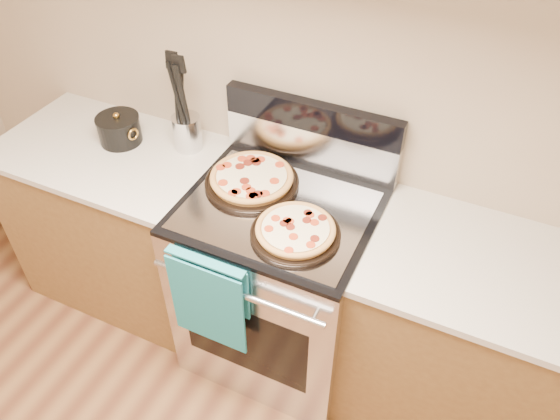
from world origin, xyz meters
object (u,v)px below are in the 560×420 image
at_px(utensil_crock, 187,132).
at_px(pepperoni_pizza_back, 252,179).
at_px(range_body, 280,284).
at_px(pepperoni_pizza_front, 296,231).
at_px(saucepan, 120,130).

bearing_deg(utensil_crock, pepperoni_pizza_back, -18.69).
bearing_deg(range_body, pepperoni_pizza_back, 156.29).
bearing_deg(pepperoni_pizza_front, utensil_crock, 153.79).
relative_size(pepperoni_pizza_front, utensil_crock, 2.10).
bearing_deg(pepperoni_pizza_front, saucepan, 166.18).
distance_m(pepperoni_pizza_front, saucepan, 1.01).
bearing_deg(range_body, utensil_crock, 159.81).
xyz_separation_m(pepperoni_pizza_front, saucepan, (-0.98, 0.24, 0.02)).
bearing_deg(saucepan, pepperoni_pizza_front, -13.82).
bearing_deg(range_body, pepperoni_pizza_front, -46.06).
relative_size(pepperoni_pizza_back, utensil_crock, 2.42).
relative_size(pepperoni_pizza_front, saucepan, 1.75).
relative_size(range_body, pepperoni_pizza_front, 2.72).
bearing_deg(pepperoni_pizza_back, saucepan, 176.63).
relative_size(range_body, saucepan, 4.76).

